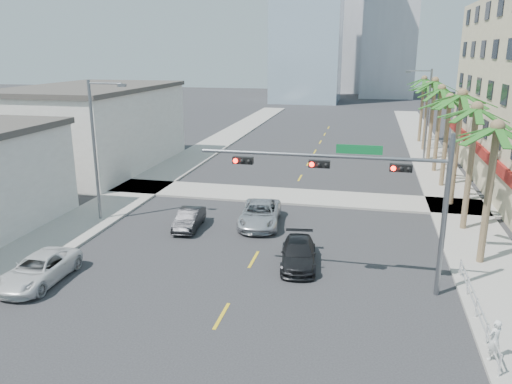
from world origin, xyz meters
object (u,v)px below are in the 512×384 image
at_px(traffic_signal_mast, 371,183).
at_px(pedestrian, 494,340).
at_px(car_parked_far, 39,270).
at_px(car_lane_center, 260,214).
at_px(car_lane_right, 299,254).
at_px(car_lane_left, 189,219).

relative_size(traffic_signal_mast, pedestrian, 7.13).
height_order(car_parked_far, pedestrian, pedestrian).
relative_size(car_parked_far, pedestrian, 3.04).
bearing_deg(car_lane_center, pedestrian, -54.30).
xyz_separation_m(traffic_signal_mast, pedestrian, (4.52, -4.96, -4.13)).
bearing_deg(car_parked_far, pedestrian, -7.21).
height_order(traffic_signal_mast, car_lane_right, traffic_signal_mast).
bearing_deg(car_lane_center, car_lane_left, -164.98).
relative_size(car_lane_right, pedestrian, 2.79).
bearing_deg(car_lane_right, pedestrian, -47.92).
relative_size(car_lane_left, pedestrian, 2.39).
relative_size(car_lane_left, car_lane_center, 0.71).
relative_size(traffic_signal_mast, car_lane_right, 2.55).
height_order(car_lane_left, pedestrian, pedestrian).
bearing_deg(car_parked_far, car_lane_left, 62.17).
relative_size(car_parked_far, car_lane_left, 1.27).
xyz_separation_m(traffic_signal_mast, car_parked_far, (-15.18, -2.83, -4.40)).
distance_m(traffic_signal_mast, pedestrian, 7.88).
height_order(car_lane_right, pedestrian, pedestrian).
bearing_deg(car_lane_left, car_lane_right, -33.30).
bearing_deg(car_lane_center, car_parked_far, -135.77).
height_order(car_lane_center, car_lane_right, car_lane_center).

